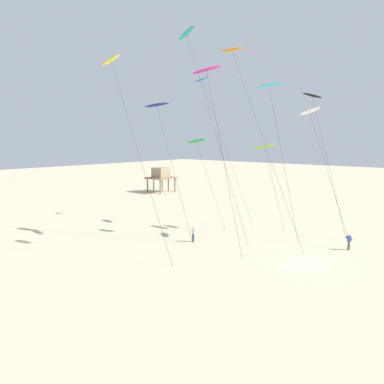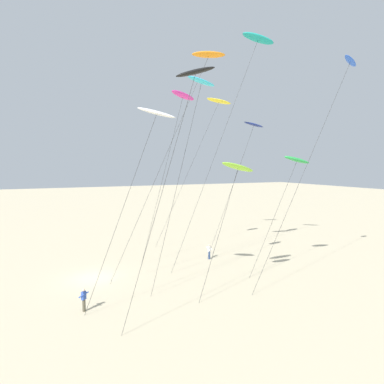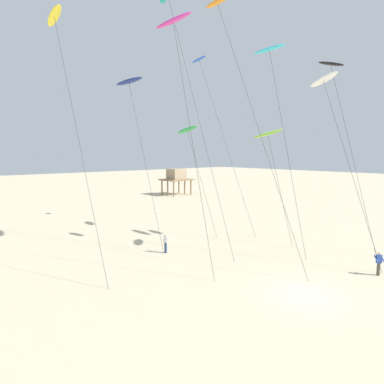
{
  "view_description": "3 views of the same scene",
  "coord_description": "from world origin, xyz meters",
  "px_view_note": "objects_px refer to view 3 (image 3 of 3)",
  "views": [
    {
      "loc": [
        -32.26,
        -13.7,
        11.15
      ],
      "look_at": [
        -1.91,
        11.92,
        5.66
      ],
      "focal_mm": 35.85,
      "sensor_mm": 36.0,
      "label": 1
    },
    {
      "loc": [
        30.15,
        -3.69,
        10.37
      ],
      "look_at": [
        -0.33,
        10.14,
        7.6
      ],
      "focal_mm": 30.17,
      "sensor_mm": 36.0,
      "label": 2
    },
    {
      "loc": [
        -18.12,
        -10.13,
        8.47
      ],
      "look_at": [
        1.83,
        12.34,
        5.0
      ],
      "focal_mm": 32.11,
      "sensor_mm": 36.0,
      "label": 3
    }
  ],
  "objects_px": {
    "kite_navy": "(129,82)",
    "kite_magenta": "(174,22)",
    "kite_green": "(187,130)",
    "kite_flyer_middle": "(166,243)",
    "kite_cyan": "(270,51)",
    "kite_blue": "(200,63)",
    "kite_black": "(331,65)",
    "kite_orange": "(218,3)",
    "kite_white": "(324,81)",
    "kite_yellow": "(55,18)",
    "stilt_house": "(176,176)",
    "kite_lime": "(268,134)",
    "kite_flyer_nearest": "(379,263)"
  },
  "relations": [
    {
      "from": "kite_navy",
      "to": "kite_magenta",
      "type": "relative_size",
      "value": 0.84
    },
    {
      "from": "kite_green",
      "to": "kite_flyer_middle",
      "type": "xyz_separation_m",
      "value": [
        -7.25,
        -5.54,
        -9.97
      ]
    },
    {
      "from": "kite_navy",
      "to": "kite_cyan",
      "type": "relative_size",
      "value": 0.88
    },
    {
      "from": "kite_blue",
      "to": "kite_black",
      "type": "relative_size",
      "value": 1.18
    },
    {
      "from": "kite_navy",
      "to": "kite_orange",
      "type": "height_order",
      "value": "kite_orange"
    },
    {
      "from": "kite_green",
      "to": "kite_white",
      "type": "bearing_deg",
      "value": -83.81
    },
    {
      "from": "kite_yellow",
      "to": "kite_white",
      "type": "distance_m",
      "value": 21.25
    },
    {
      "from": "kite_flyer_middle",
      "to": "kite_navy",
      "type": "bearing_deg",
      "value": 88.47
    },
    {
      "from": "kite_cyan",
      "to": "stilt_house",
      "type": "relative_size",
      "value": 3.14
    },
    {
      "from": "kite_lime",
      "to": "kite_flyer_nearest",
      "type": "height_order",
      "value": "kite_lime"
    },
    {
      "from": "kite_green",
      "to": "kite_black",
      "type": "distance_m",
      "value": 15.05
    },
    {
      "from": "kite_black",
      "to": "kite_flyer_middle",
      "type": "distance_m",
      "value": 21.05
    },
    {
      "from": "kite_white",
      "to": "kite_magenta",
      "type": "distance_m",
      "value": 12.31
    },
    {
      "from": "kite_yellow",
      "to": "kite_orange",
      "type": "height_order",
      "value": "kite_orange"
    },
    {
      "from": "kite_white",
      "to": "kite_lime",
      "type": "bearing_deg",
      "value": 78.11
    },
    {
      "from": "kite_cyan",
      "to": "kite_flyer_middle",
      "type": "relative_size",
      "value": 10.4
    },
    {
      "from": "kite_white",
      "to": "kite_blue",
      "type": "relative_size",
      "value": 0.75
    },
    {
      "from": "kite_yellow",
      "to": "kite_lime",
      "type": "relative_size",
      "value": 1.79
    },
    {
      "from": "kite_navy",
      "to": "kite_lime",
      "type": "bearing_deg",
      "value": -40.11
    },
    {
      "from": "kite_blue",
      "to": "kite_magenta",
      "type": "bearing_deg",
      "value": -139.91
    },
    {
      "from": "kite_green",
      "to": "kite_flyer_middle",
      "type": "relative_size",
      "value": 6.83
    },
    {
      "from": "kite_lime",
      "to": "kite_blue",
      "type": "height_order",
      "value": "kite_blue"
    },
    {
      "from": "kite_cyan",
      "to": "kite_flyer_nearest",
      "type": "distance_m",
      "value": 18.54
    },
    {
      "from": "kite_blue",
      "to": "kite_orange",
      "type": "bearing_deg",
      "value": -126.2
    },
    {
      "from": "stilt_house",
      "to": "kite_flyer_nearest",
      "type": "bearing_deg",
      "value": -112.24
    },
    {
      "from": "stilt_house",
      "to": "kite_black",
      "type": "bearing_deg",
      "value": -109.52
    },
    {
      "from": "kite_orange",
      "to": "kite_flyer_nearest",
      "type": "bearing_deg",
      "value": -71.71
    },
    {
      "from": "kite_navy",
      "to": "kite_magenta",
      "type": "distance_m",
      "value": 8.77
    },
    {
      "from": "kite_cyan",
      "to": "kite_magenta",
      "type": "bearing_deg",
      "value": 166.68
    },
    {
      "from": "kite_cyan",
      "to": "kite_orange",
      "type": "xyz_separation_m",
      "value": [
        -3.64,
        2.5,
        3.54
      ]
    },
    {
      "from": "kite_yellow",
      "to": "kite_flyer_middle",
      "type": "xyz_separation_m",
      "value": [
        6.76,
        -4.78,
        -17.77
      ]
    },
    {
      "from": "kite_yellow",
      "to": "kite_black",
      "type": "xyz_separation_m",
      "value": [
        19.26,
        -12.36,
        -2.63
      ]
    },
    {
      "from": "kite_navy",
      "to": "kite_cyan",
      "type": "distance_m",
      "value": 12.76
    },
    {
      "from": "kite_navy",
      "to": "kite_blue",
      "type": "xyz_separation_m",
      "value": [
        10.8,
        1.97,
        3.83
      ]
    },
    {
      "from": "kite_black",
      "to": "kite_flyer_middle",
      "type": "relative_size",
      "value": 10.0
    },
    {
      "from": "kite_orange",
      "to": "kite_blue",
      "type": "relative_size",
      "value": 1.07
    },
    {
      "from": "kite_yellow",
      "to": "kite_green",
      "type": "bearing_deg",
      "value": 3.09
    },
    {
      "from": "kite_green",
      "to": "kite_lime",
      "type": "height_order",
      "value": "kite_green"
    },
    {
      "from": "kite_yellow",
      "to": "kite_blue",
      "type": "relative_size",
      "value": 0.98
    },
    {
      "from": "kite_white",
      "to": "kite_orange",
      "type": "xyz_separation_m",
      "value": [
        -4.97,
        6.71,
        6.42
      ]
    },
    {
      "from": "kite_navy",
      "to": "kite_cyan",
      "type": "bearing_deg",
      "value": -54.43
    },
    {
      "from": "kite_green",
      "to": "kite_magenta",
      "type": "xyz_separation_m",
      "value": [
        -8.39,
        -8.21,
        6.83
      ]
    },
    {
      "from": "kite_lime",
      "to": "kite_magenta",
      "type": "relative_size",
      "value": 0.59
    },
    {
      "from": "kite_lime",
      "to": "kite_flyer_middle",
      "type": "distance_m",
      "value": 14.02
    },
    {
      "from": "kite_white",
      "to": "kite_flyer_nearest",
      "type": "xyz_separation_m",
      "value": [
        -1.05,
        -5.16,
        -13.13
      ]
    },
    {
      "from": "kite_yellow",
      "to": "stilt_house",
      "type": "relative_size",
      "value": 3.5
    },
    {
      "from": "kite_blue",
      "to": "kite_magenta",
      "type": "xyz_separation_m",
      "value": [
        -12.09,
        -10.18,
        -1.04
      ]
    },
    {
      "from": "kite_yellow",
      "to": "stilt_house",
      "type": "distance_m",
      "value": 44.44
    },
    {
      "from": "kite_green",
      "to": "kite_blue",
      "type": "bearing_deg",
      "value": 27.98
    },
    {
      "from": "kite_green",
      "to": "kite_white",
      "type": "relative_size",
      "value": 0.78
    }
  ]
}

